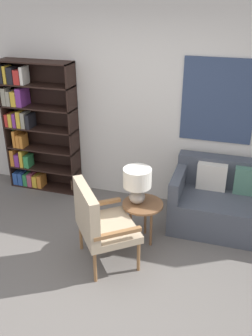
{
  "coord_description": "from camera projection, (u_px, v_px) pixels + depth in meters",
  "views": [
    {
      "loc": [
        1.2,
        -2.56,
        2.7
      ],
      "look_at": [
        0.08,
        1.02,
        0.9
      ],
      "focal_mm": 40.0,
      "sensor_mm": 36.0,
      "label": 1
    }
  ],
  "objects": [
    {
      "name": "side_table",
      "position": [
        143.0,
        208.0,
        4.27
      ],
      "size": [
        0.47,
        0.47,
        0.5
      ],
      "color": "brown",
      "rests_on": "ground_plane"
    },
    {
      "name": "table_lamp",
      "position": [
        137.0,
        181.0,
        4.14
      ],
      "size": [
        0.32,
        0.32,
        0.42
      ],
      "color": "#A59E93",
      "rests_on": "side_table"
    },
    {
      "name": "armchair",
      "position": [
        98.0,
        220.0,
        3.87
      ],
      "size": [
        0.83,
        0.85,
        0.92
      ],
      "color": "olive",
      "rests_on": "ground_plane"
    },
    {
      "name": "bookshelf",
      "position": [
        32.0,
        128.0,
        5.31
      ],
      "size": [
        1.04,
        0.3,
        1.86
      ],
      "color": "black",
      "rests_on": "ground_plane"
    },
    {
      "name": "wall_back",
      "position": [
        146.0,
        104.0,
        4.84
      ],
      "size": [
        6.4,
        0.08,
        2.7
      ],
      "color": "silver",
      "rests_on": "ground_plane"
    },
    {
      "name": "ground_plane",
      "position": [
        87.0,
        291.0,
        3.69
      ],
      "size": [
        14.0,
        14.0,
        0.0
      ],
      "primitive_type": "plane",
      "color": "#66605B"
    },
    {
      "name": "couch",
      "position": [
        246.0,
        205.0,
        4.55
      ],
      "size": [
        1.78,
        0.82,
        0.81
      ],
      "color": "#474C56",
      "rests_on": "ground_plane"
    }
  ]
}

